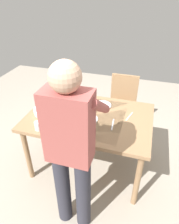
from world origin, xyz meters
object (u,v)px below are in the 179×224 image
object	(u,v)px
wine_bottle	(66,90)
water_cup_far_left	(38,126)
water_cup_far_right	(43,119)
dinner_plate_near	(87,119)
water_cup_near_left	(86,130)
water_cup_near_right	(86,105)
dinner_plate_far	(102,105)
serving_bowl_pasta	(47,110)
person_server	(71,148)
wine_glass_left	(83,97)
chair_near	(122,101)
dining_table	(89,121)

from	to	relation	value
wine_bottle	water_cup_far_left	size ratio (longest dim) A/B	3.19
water_cup_far_right	dinner_plate_near	distance (m)	0.49
water_cup_near_left	water_cup_far_left	distance (m)	0.50
wine_bottle	water_cup_near_right	xyz separation A→B (m)	(-0.33, 0.20, -0.06)
water_cup_near_left	dinner_plate_far	xyz separation A→B (m)	(-0.02, -0.58, -0.04)
serving_bowl_pasta	dinner_plate_far	bearing A→B (deg)	-150.86
person_server	wine_glass_left	size ratio (longest dim) A/B	11.19
water_cup_far_right	dinner_plate_far	xyz separation A→B (m)	(-0.52, -0.54, -0.04)
wine_glass_left	water_cup_near_right	bearing A→B (deg)	123.40
chair_near	dinner_plate_far	world-z (taller)	chair_near
dining_table	water_cup_near_left	xyz separation A→B (m)	(-0.06, 0.33, 0.13)
dining_table	wine_glass_left	size ratio (longest dim) A/B	9.31
dining_table	wine_bottle	xyz separation A→B (m)	(0.42, -0.32, 0.19)
water_cup_near_right	water_cup_far_right	world-z (taller)	water_cup_near_right
water_cup_near_left	dinner_plate_near	world-z (taller)	water_cup_near_left
wine_bottle	water_cup_far_right	xyz separation A→B (m)	(0.02, 0.60, -0.06)
water_cup_far_right	dinner_plate_near	bearing A→B (deg)	-154.82
water_cup_near_right	dinner_plate_far	bearing A→B (deg)	-140.58
water_cup_far_left	dinner_plate_near	world-z (taller)	water_cup_far_left
dinner_plate_near	dinner_plate_far	size ratio (longest dim) A/B	1.00
water_cup_far_left	serving_bowl_pasta	distance (m)	0.33
person_server	dinner_plate_far	world-z (taller)	person_server
water_cup_far_left	dinner_plate_far	distance (m)	0.83
person_server	wine_bottle	distance (m)	1.17
dining_table	dinner_plate_far	size ratio (longest dim) A/B	6.11
wine_bottle	water_cup_near_left	world-z (taller)	wine_bottle
water_cup_far_right	water_cup_far_left	bearing A→B (deg)	93.66
wine_glass_left	serving_bowl_pasta	bearing A→B (deg)	38.53
person_server	water_cup_near_right	world-z (taller)	person_server
dining_table	wine_bottle	distance (m)	0.56
dining_table	person_server	xyz separation A→B (m)	(-0.07, 0.74, 0.27)
water_cup_far_right	wine_glass_left	bearing A→B (deg)	-120.69
chair_near	water_cup_near_left	size ratio (longest dim) A/B	9.93
water_cup_far_left	wine_glass_left	bearing A→B (deg)	-115.30
serving_bowl_pasta	dinner_plate_far	xyz separation A→B (m)	(-0.58, -0.32, -0.03)
water_cup_far_left	dining_table	bearing A→B (deg)	-137.58
chair_near	person_server	size ratio (longest dim) A/B	0.54
water_cup_near_left	water_cup_far_right	bearing A→B (deg)	-4.94
water_cup_near_right	water_cup_far_left	size ratio (longest dim) A/B	1.18
dining_table	wine_glass_left	world-z (taller)	wine_glass_left
dinner_plate_near	wine_glass_left	bearing A→B (deg)	-63.94
wine_bottle	wine_glass_left	world-z (taller)	wine_bottle
dining_table	serving_bowl_pasta	size ratio (longest dim) A/B	4.69
dining_table	water_cup_near_left	distance (m)	0.36
dining_table	person_server	bearing A→B (deg)	95.29
water_cup_far_left	dinner_plate_far	bearing A→B (deg)	-128.36
wine_glass_left	dinner_plate_near	size ratio (longest dim) A/B	0.66
wine_glass_left	water_cup_near_left	size ratio (longest dim) A/B	1.65
chair_near	water_cup_near_right	bearing A→B (deg)	65.06
water_cup_near_left	serving_bowl_pasta	bearing A→B (deg)	-24.56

